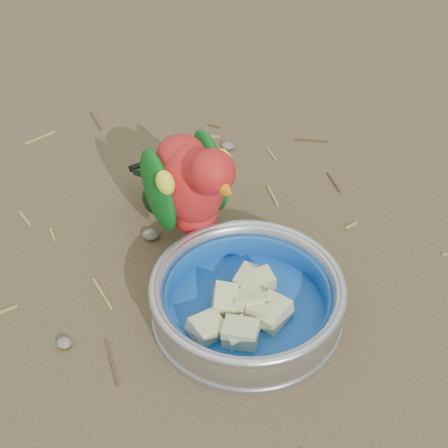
% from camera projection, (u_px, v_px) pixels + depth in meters
% --- Properties ---
extents(ground, '(60.00, 60.00, 0.00)m').
position_uv_depth(ground, '(211.00, 300.00, 0.88)').
color(ground, brown).
extents(food_bowl, '(0.24, 0.24, 0.02)m').
position_uv_depth(food_bowl, '(247.00, 313.00, 0.86)').
color(food_bowl, '#B2B2BA').
rests_on(food_bowl, ground).
extents(bowl_wall, '(0.24, 0.24, 0.04)m').
position_uv_depth(bowl_wall, '(248.00, 297.00, 0.84)').
color(bowl_wall, '#B2B2BA').
rests_on(bowl_wall, food_bowl).
extents(fruit_wedges, '(0.14, 0.14, 0.03)m').
position_uv_depth(fruit_wedges, '(247.00, 301.00, 0.84)').
color(fruit_wedges, '#C7C38C').
rests_on(fruit_wedges, food_bowl).
extents(lory_parrot, '(0.24, 0.21, 0.18)m').
position_uv_depth(lory_parrot, '(191.00, 193.00, 0.91)').
color(lory_parrot, '#B21919').
rests_on(lory_parrot, ground).
extents(ground_debris, '(0.90, 0.80, 0.01)m').
position_uv_depth(ground_debris, '(203.00, 249.00, 0.95)').
color(ground_debris, olive).
rests_on(ground_debris, ground).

